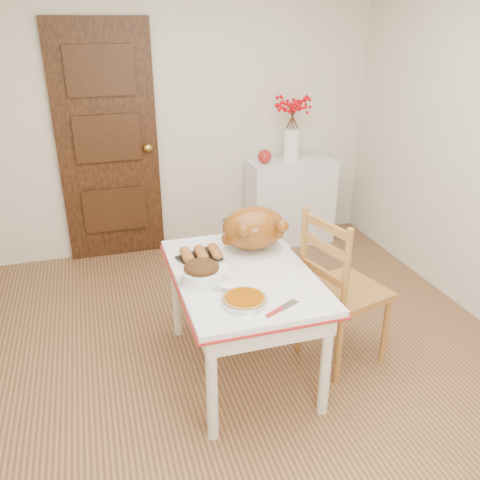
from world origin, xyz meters
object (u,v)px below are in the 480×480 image
object	(u,v)px
sideboard	(290,202)
turkey_platter	(254,230)
pumpkin_pie	(244,299)
kitchen_table	(242,322)
chair_oak	(345,287)

from	to	relation	value
sideboard	turkey_platter	bearing A→B (deg)	-120.04
turkey_platter	sideboard	bearing A→B (deg)	71.05
turkey_platter	pumpkin_pie	size ratio (longest dim) A/B	1.94
pumpkin_pie	sideboard	bearing A→B (deg)	61.84
kitchen_table	chair_oak	distance (m)	0.67
kitchen_table	sideboard	bearing A→B (deg)	59.74
sideboard	pumpkin_pie	world-z (taller)	sideboard
chair_oak	turkey_platter	distance (m)	0.67
sideboard	pumpkin_pie	distance (m)	2.43
sideboard	pumpkin_pie	xyz separation A→B (m)	(-1.14, -2.12, 0.31)
chair_oak	turkey_platter	size ratio (longest dim) A/B	2.20
kitchen_table	pumpkin_pie	distance (m)	0.51
kitchen_table	chair_oak	bearing A→B (deg)	-4.68
chair_oak	sideboard	bearing A→B (deg)	-26.29
kitchen_table	turkey_platter	world-z (taller)	turkey_platter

